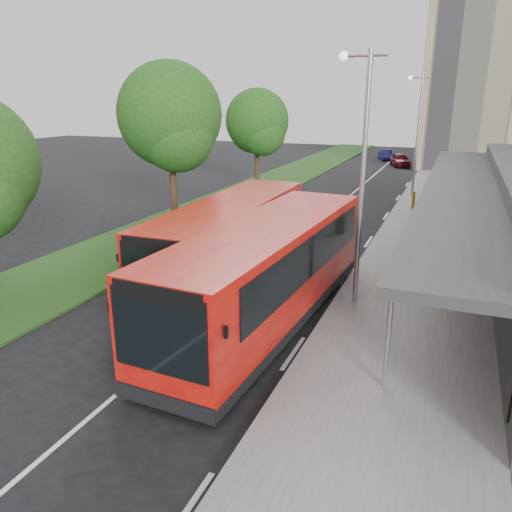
{
  "coord_description": "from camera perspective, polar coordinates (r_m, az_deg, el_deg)",
  "views": [
    {
      "loc": [
        6.95,
        -13.84,
        6.8
      ],
      "look_at": [
        0.78,
        1.47,
        1.5
      ],
      "focal_mm": 35.0,
      "sensor_mm": 36.0,
      "label": 1
    }
  ],
  "objects": [
    {
      "name": "lane_centre_line",
      "position": [
        30.44,
        8.2,
        4.71
      ],
      "size": [
        0.12,
        70.0,
        0.01
      ],
      "primitive_type": "cube",
      "color": "silver",
      "rests_on": "ground"
    },
    {
      "name": "bus_second",
      "position": [
        19.14,
        -2.93,
        1.85
      ],
      "size": [
        2.93,
        10.74,
        3.02
      ],
      "rotation": [
        0.0,
        0.0,
        0.02
      ],
      "color": "red",
      "rests_on": "ground"
    },
    {
      "name": "ground",
      "position": [
        16.92,
        -4.35,
        -5.96
      ],
      "size": [
        120.0,
        120.0,
        0.0
      ],
      "primitive_type": "plane",
      "color": "black",
      "rests_on": "ground"
    },
    {
      "name": "tree_far",
      "position": [
        37.64,
        0.13,
        14.72
      ],
      "size": [
        4.62,
        4.62,
        7.42
      ],
      "color": "#382516",
      "rests_on": "ground"
    },
    {
      "name": "litter_bin",
      "position": [
        24.9,
        19.1,
        2.35
      ],
      "size": [
        0.57,
        0.57,
        0.88
      ],
      "primitive_type": "cylinder",
      "rotation": [
        0.0,
        0.0,
        -0.18
      ],
      "color": "#3C2C18",
      "rests_on": "pavement"
    },
    {
      "name": "grass_verge",
      "position": [
        37.22,
        -0.46,
        7.34
      ],
      "size": [
        5.0,
        80.0,
        0.1
      ],
      "primitive_type": "cube",
      "color": "#204817",
      "rests_on": "ground"
    },
    {
      "name": "lamp_post_far",
      "position": [
        36.02,
        17.91,
        13.65
      ],
      "size": [
        1.44,
        0.28,
        8.0
      ],
      "color": "#979A9F",
      "rests_on": "pavement"
    },
    {
      "name": "car_near",
      "position": [
        53.57,
        16.15,
        10.53
      ],
      "size": [
        2.67,
        4.2,
        1.33
      ],
      "primitive_type": "imported",
      "rotation": [
        0.0,
        0.0,
        0.3
      ],
      "color": "#540C16",
      "rests_on": "ground"
    },
    {
      "name": "pavement",
      "position": [
        34.52,
        20.02,
        5.48
      ],
      "size": [
        5.0,
        80.0,
        0.15
      ],
      "primitive_type": "cube",
      "color": "slate",
      "rests_on": "ground"
    },
    {
      "name": "tree_mid",
      "position": [
        26.85,
        -9.76,
        14.86
      ],
      "size": [
        5.34,
        5.34,
        8.58
      ],
      "color": "#382516",
      "rests_on": "ground"
    },
    {
      "name": "bus_main",
      "position": [
        15.33,
        1.28,
        -1.96
      ],
      "size": [
        3.49,
        11.3,
        3.16
      ],
      "rotation": [
        0.0,
        0.0,
        -0.06
      ],
      "color": "red",
      "rests_on": "ground"
    },
    {
      "name": "kerb_dashes",
      "position": [
        33.74,
        15.34,
        5.54
      ],
      "size": [
        0.12,
        56.0,
        0.01
      ],
      "color": "silver",
      "rests_on": "ground"
    },
    {
      "name": "bollard",
      "position": [
        32.45,
        17.54,
        6.1
      ],
      "size": [
        0.19,
        0.19,
        1.07
      ],
      "primitive_type": "cylinder",
      "rotation": [
        0.0,
        0.0,
        0.14
      ],
      "color": "gold",
      "rests_on": "pavement"
    },
    {
      "name": "lamp_post_near",
      "position": [
        16.23,
        11.87,
        10.05
      ],
      "size": [
        1.44,
        0.28,
        8.0
      ],
      "color": "#979A9F",
      "rests_on": "pavement"
    },
    {
      "name": "car_far",
      "position": [
        58.88,
        14.6,
        11.14
      ],
      "size": [
        2.2,
        3.59,
        1.12
      ],
      "primitive_type": "imported",
      "rotation": [
        0.0,
        0.0,
        0.33
      ],
      "color": "navy",
      "rests_on": "ground"
    }
  ]
}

